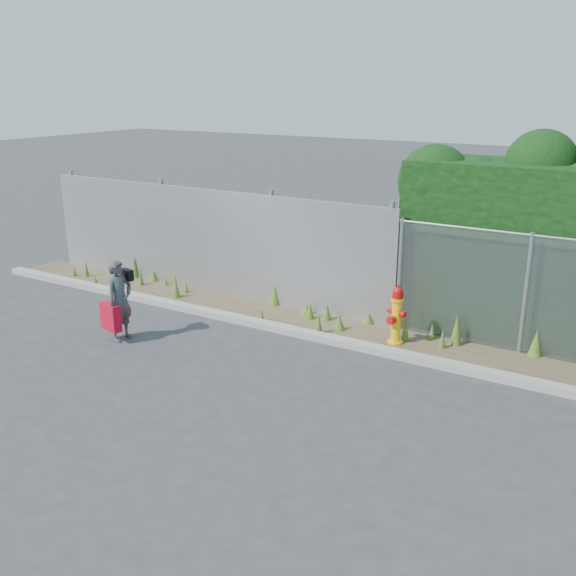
% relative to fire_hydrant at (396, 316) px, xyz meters
% --- Properties ---
extents(ground, '(80.00, 80.00, 0.00)m').
position_rel_fire_hydrant_xyz_m(ground, '(-1.29, -2.32, -0.51)').
color(ground, '#343436').
rests_on(ground, ground).
extents(curb, '(16.00, 0.22, 0.12)m').
position_rel_fire_hydrant_xyz_m(curb, '(-1.29, -0.52, -0.45)').
color(curb, gray).
rests_on(curb, ground).
extents(weed_strip, '(16.00, 1.30, 0.55)m').
position_rel_fire_hydrant_xyz_m(weed_strip, '(-1.32, 0.22, -0.39)').
color(weed_strip, '#4C3E2B').
rests_on(weed_strip, ground).
extents(corrugated_fence, '(8.50, 0.21, 2.30)m').
position_rel_fire_hydrant_xyz_m(corrugated_fence, '(-4.54, 0.69, 0.59)').
color(corrugated_fence, '#A2A3A9').
rests_on(corrugated_fence, ground).
extents(fire_hydrant, '(0.35, 0.31, 1.05)m').
position_rel_fire_hydrant_xyz_m(fire_hydrant, '(0.00, 0.00, 0.00)').
color(fire_hydrant, yellow).
rests_on(fire_hydrant, ground).
extents(woman, '(0.36, 0.53, 1.43)m').
position_rel_fire_hydrant_xyz_m(woman, '(-4.16, -2.24, 0.21)').
color(woman, '#106869').
rests_on(woman, ground).
extents(red_tote_bag, '(0.43, 0.16, 0.56)m').
position_rel_fire_hydrant_xyz_m(red_tote_bag, '(-4.25, -2.40, -0.06)').
color(red_tote_bag, red).
extents(black_shoulder_bag, '(0.26, 0.11, 0.19)m').
position_rel_fire_hydrant_xyz_m(black_shoulder_bag, '(-4.17, -2.01, 0.61)').
color(black_shoulder_bag, black).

